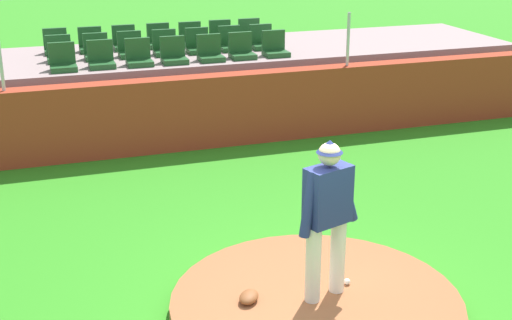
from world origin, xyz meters
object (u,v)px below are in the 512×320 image
object	(u,v)px
stadium_chair_9	(130,49)
stadium_chair_19	(221,36)
stadium_chair_12	(231,43)
stadium_chair_18	(191,38)
stadium_chair_1	(101,59)
stadium_chair_6	(275,48)
stadium_chair_2	(139,57)
stadium_chair_4	(210,52)
stadium_chair_5	(242,50)
stadium_chair_13	(262,41)
stadium_chair_8	(96,51)
stadium_chair_11	(198,45)
stadium_chair_7	(59,53)
stadium_chair_10	(165,47)
stadium_chair_0	(63,62)
pitcher	(327,208)
baseball	(347,282)
fielding_glove	(249,297)
stadium_chair_16	(125,42)
stadium_chair_3	(174,55)
stadium_chair_14	(56,46)
stadium_chair_20	(250,35)
stadium_chair_17	(159,40)
stadium_chair_15	(91,44)

from	to	relation	value
stadium_chair_9	stadium_chair_19	bearing A→B (deg)	-158.68
stadium_chair_12	stadium_chair_18	xyz separation A→B (m)	(-0.67, 0.78, 0.00)
stadium_chair_1	stadium_chair_6	distance (m)	3.48
stadium_chair_2	stadium_chair_4	bearing A→B (deg)	179.40
stadium_chair_5	stadium_chair_13	bearing A→B (deg)	-131.00
stadium_chair_2	stadium_chair_8	bearing A→B (deg)	-49.56
stadium_chair_11	stadium_chair_19	distance (m)	1.12
stadium_chair_7	stadium_chair_10	distance (m)	2.10
stadium_chair_0	pitcher	bearing A→B (deg)	107.25
stadium_chair_5	stadium_chair_6	xyz separation A→B (m)	(0.71, 0.01, 0.00)
stadium_chair_8	stadium_chair_19	size ratio (longest dim) A/B	1.00
baseball	stadium_chair_8	bearing A→B (deg)	103.28
stadium_chair_5	stadium_chair_11	size ratio (longest dim) A/B	1.00
pitcher	fielding_glove	size ratio (longest dim) A/B	6.06
stadium_chair_11	stadium_chair_16	distance (m)	1.62
stadium_chair_10	stadium_chair_11	bearing A→B (deg)	-179.18
stadium_chair_2	stadium_chair_11	world-z (taller)	same
pitcher	stadium_chair_2	bearing A→B (deg)	78.32
stadium_chair_13	stadium_chair_8	bearing A→B (deg)	0.02
pitcher	stadium_chair_3	distance (m)	7.13
stadium_chair_19	stadium_chair_14	bearing A→B (deg)	-0.01
stadium_chair_0	stadium_chair_12	distance (m)	3.59
stadium_chair_12	stadium_chair_19	distance (m)	0.82
stadium_chair_13	stadium_chair_20	xyz separation A→B (m)	(0.01, 0.84, 0.00)
stadium_chair_7	stadium_chair_17	size ratio (longest dim) A/B	1.00
stadium_chair_19	fielding_glove	bearing A→B (deg)	76.13
stadium_chair_0	stadium_chair_6	world-z (taller)	same
stadium_chair_4	stadium_chair_18	bearing A→B (deg)	-90.26
stadium_chair_2	stadium_chair_7	world-z (taller)	same
stadium_chair_4	stadium_chair_13	distance (m)	1.60
stadium_chair_14	stadium_chair_16	bearing A→B (deg)	178.99
stadium_chair_9	stadium_chair_11	bearing A→B (deg)	179.41
stadium_chair_8	stadium_chair_15	size ratio (longest dim) A/B	1.00
stadium_chair_14	stadium_chair_18	xyz separation A→B (m)	(2.84, -0.05, 0.00)
stadium_chair_1	stadium_chair_10	distance (m)	1.59
stadium_chair_9	stadium_chair_19	xyz separation A→B (m)	(2.13, 0.83, 0.00)
baseball	fielding_glove	distance (m)	1.18
stadium_chair_10	stadium_chair_18	xyz separation A→B (m)	(0.73, 0.81, 0.00)
stadium_chair_2	stadium_chair_10	xyz separation A→B (m)	(0.68, 0.82, 0.00)
stadium_chair_0	stadium_chair_12	xyz separation A→B (m)	(3.49, 0.86, 0.00)
stadium_chair_9	stadium_chair_16	xyz separation A→B (m)	(0.00, 0.81, 0.00)
stadium_chair_5	stadium_chair_8	size ratio (longest dim) A/B	1.00
stadium_chair_18	stadium_chair_8	bearing A→B (deg)	20.77
pitcher	stadium_chair_10	world-z (taller)	pitcher
stadium_chair_2	stadium_chair_11	bearing A→B (deg)	-148.86
stadium_chair_7	stadium_chair_9	size ratio (longest dim) A/B	1.00
stadium_chair_18	stadium_chair_12	bearing A→B (deg)	130.67
stadium_chair_6	stadium_chair_14	size ratio (longest dim) A/B	1.00
stadium_chair_6	stadium_chair_20	xyz separation A→B (m)	(0.01, 1.64, 0.00)
baseball	stadium_chair_11	bearing A→B (deg)	88.34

